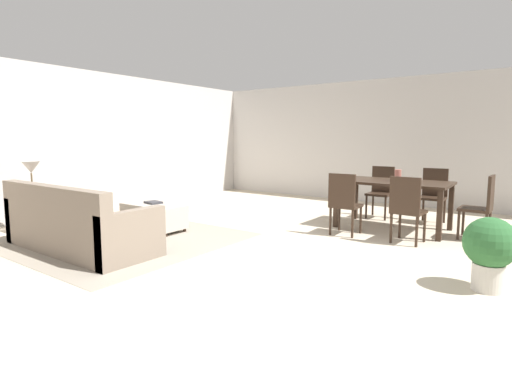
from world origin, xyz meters
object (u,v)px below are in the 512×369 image
dining_chair_near_left (344,200)px  dining_chair_near_right (407,206)px  ottoman_table (154,215)px  dining_table (393,187)px  vase_centerpiece (398,175)px  table_lamp (31,169)px  dining_chair_far_right (434,192)px  side_table (33,204)px  potted_plant (490,248)px  dining_chair_head_east (482,204)px  book_on_ottoman (153,202)px  couch (77,228)px  dining_chair_far_left (381,189)px

dining_chair_near_left → dining_chair_near_right: (0.88, 0.04, 0.00)m
ottoman_table → dining_table: dining_table is taller
dining_chair_near_right → vase_centerpiece: (-0.37, 0.82, 0.33)m
dining_table → dining_chair_near_right: bearing=-62.0°
table_lamp → dining_chair_far_right: table_lamp is taller
side_table → dining_chair_near_right: dining_chair_near_right is taller
table_lamp → dining_chair_far_right: size_ratio=0.57×
table_lamp → dining_chair_near_left: bearing=33.7°
side_table → dining_chair_near_right: (4.76, 2.63, 0.07)m
side_table → vase_centerpiece: vase_centerpiece is taller
dining_chair_near_left → potted_plant: bearing=-31.7°
dining_chair_far_right → dining_chair_head_east: size_ratio=1.00×
dining_chair_near_right → potted_plant: bearing=-49.0°
dining_table → book_on_ottoman: (-3.06, -2.21, -0.25)m
dining_table → dining_chair_far_right: dining_chair_far_right is taller
dining_table → ottoman_table: bearing=-142.7°
potted_plant → book_on_ottoman: bearing=-178.5°
dining_chair_head_east → potted_plant: (0.30, -2.09, -0.11)m
dining_chair_head_east → dining_table: bearing=-179.9°
side_table → vase_centerpiece: (4.39, 3.45, 0.41)m
dining_chair_near_left → table_lamp: bearing=-146.3°
ottoman_table → dining_chair_near_left: (2.54, 1.41, 0.29)m
side_table → dining_chair_near_right: size_ratio=0.61×
dining_chair_near_left → dining_chair_far_right: bearing=63.3°
table_lamp → book_on_ottoman: size_ratio=2.02×
dining_table → potted_plant: dining_table is taller
table_lamp → dining_chair_head_east: bearing=31.8°
table_lamp → dining_chair_near_right: (4.76, 2.63, -0.45)m
side_table → vase_centerpiece: bearing=38.1°
potted_plant → dining_chair_near_right: bearing=131.0°
couch → dining_chair_head_east: dining_chair_head_east is taller
dining_chair_head_east → ottoman_table: bearing=-151.6°
potted_plant → dining_table: bearing=126.4°
dining_table → vase_centerpiece: bearing=-3.3°
ottoman_table → potted_plant: size_ratio=1.53×
dining_chair_far_left → vase_centerpiece: (0.52, -0.81, 0.33)m
dining_table → side_table: bearing=-141.4°
side_table → potted_plant: 6.02m
dining_chair_near_right → dining_chair_far_right: same height
ottoman_table → dining_chair_near_left: bearing=29.1°
table_lamp → dining_chair_near_right: size_ratio=0.57×
table_lamp → potted_plant: 6.05m
ottoman_table → dining_table: bearing=37.3°
book_on_ottoman → ottoman_table: bearing=-41.4°
couch → potted_plant: size_ratio=3.21×
dining_chair_far_left → book_on_ottoman: size_ratio=3.54×
ottoman_table → dining_chair_far_right: bearing=42.6°
potted_plant → dining_chair_head_east: bearing=98.2°
dining_chair_near_right → vase_centerpiece: size_ratio=5.02×
dining_table → dining_chair_far_right: bearing=63.8°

